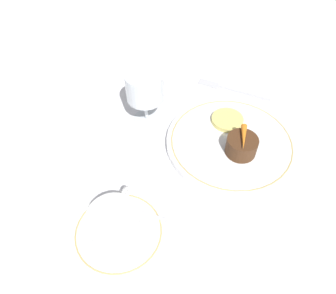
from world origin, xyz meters
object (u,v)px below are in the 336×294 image
object	(u,v)px
fork	(225,88)
dessert_cake	(242,144)
wine_glass	(145,89)
dinner_plate	(231,143)
coffee_cup	(114,223)

from	to	relation	value
fork	dessert_cake	bearing A→B (deg)	-164.14
wine_glass	fork	distance (m)	0.23
dinner_plate	dessert_cake	distance (m)	0.04
dinner_plate	coffee_cup	xyz separation A→B (m)	(-0.24, 0.16, 0.03)
dinner_plate	dessert_cake	world-z (taller)	dessert_cake
fork	wine_glass	bearing A→B (deg)	133.82
coffee_cup	wine_glass	world-z (taller)	wine_glass
coffee_cup	fork	distance (m)	0.44
fork	dessert_cake	distance (m)	0.21
coffee_cup	wine_glass	bearing A→B (deg)	6.79
wine_glass	coffee_cup	bearing A→B (deg)	-173.21
coffee_cup	wine_glass	xyz separation A→B (m)	(0.27, 0.03, 0.05)
dessert_cake	fork	bearing A→B (deg)	15.86
wine_glass	dessert_cake	world-z (taller)	wine_glass
wine_glass	fork	bearing A→B (deg)	-46.18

